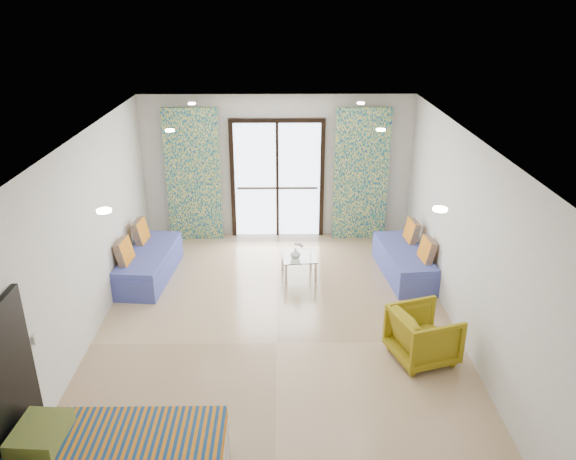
{
  "coord_description": "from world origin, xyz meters",
  "views": [
    {
      "loc": [
        0.07,
        -6.37,
        4.32
      ],
      "look_at": [
        0.17,
        1.19,
        1.15
      ],
      "focal_mm": 35.0,
      "sensor_mm": 36.0,
      "label": 1
    }
  ],
  "objects_px": {
    "daybed_right": "(405,261)",
    "armchair": "(424,333)",
    "daybed_left": "(148,263)",
    "coffee_table": "(299,259)"
  },
  "relations": [
    {
      "from": "daybed_right",
      "to": "armchair",
      "type": "xyz_separation_m",
      "value": [
        -0.25,
        -2.33,
        0.13
      ]
    },
    {
      "from": "daybed_left",
      "to": "coffee_table",
      "type": "relative_size",
      "value": 2.77
    },
    {
      "from": "daybed_left",
      "to": "coffee_table",
      "type": "height_order",
      "value": "daybed_left"
    },
    {
      "from": "daybed_right",
      "to": "armchair",
      "type": "height_order",
      "value": "daybed_right"
    },
    {
      "from": "daybed_left",
      "to": "armchair",
      "type": "distance_m",
      "value": 4.59
    },
    {
      "from": "daybed_left",
      "to": "coffee_table",
      "type": "xyz_separation_m",
      "value": [
        2.47,
        0.01,
        0.06
      ]
    },
    {
      "from": "daybed_left",
      "to": "armchair",
      "type": "xyz_separation_m",
      "value": [
        3.98,
        -2.29,
        0.12
      ]
    },
    {
      "from": "daybed_right",
      "to": "coffee_table",
      "type": "relative_size",
      "value": 2.66
    },
    {
      "from": "armchair",
      "to": "coffee_table",
      "type": "bearing_deg",
      "value": 15.7
    },
    {
      "from": "daybed_left",
      "to": "daybed_right",
      "type": "distance_m",
      "value": 4.23
    }
  ]
}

